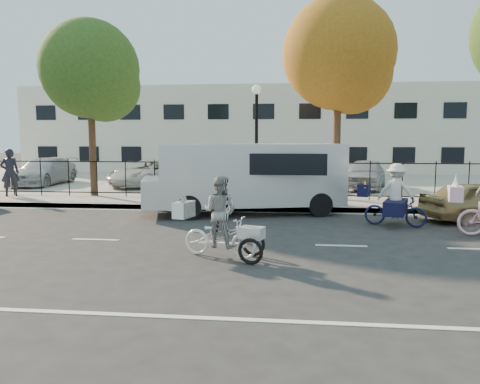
# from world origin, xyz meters

# --- Properties ---
(ground) EXTENTS (120.00, 120.00, 0.00)m
(ground) POSITION_xyz_m (0.00, 0.00, 0.00)
(ground) COLOR #333334
(road_markings) EXTENTS (60.00, 9.52, 0.01)m
(road_markings) POSITION_xyz_m (0.00, 0.00, 0.01)
(road_markings) COLOR silver
(road_markings) RESTS_ON ground
(curb) EXTENTS (60.00, 0.10, 0.15)m
(curb) POSITION_xyz_m (0.00, 5.05, 0.07)
(curb) COLOR #A8A399
(curb) RESTS_ON ground
(sidewalk) EXTENTS (60.00, 2.20, 0.15)m
(sidewalk) POSITION_xyz_m (0.00, 6.10, 0.07)
(sidewalk) COLOR #A8A399
(sidewalk) RESTS_ON ground
(parking_lot) EXTENTS (60.00, 15.60, 0.15)m
(parking_lot) POSITION_xyz_m (0.00, 15.00, 0.07)
(parking_lot) COLOR #A8A399
(parking_lot) RESTS_ON ground
(iron_fence) EXTENTS (58.00, 0.06, 1.50)m
(iron_fence) POSITION_xyz_m (0.00, 7.20, 0.90)
(iron_fence) COLOR black
(iron_fence) RESTS_ON sidewalk
(building) EXTENTS (34.00, 10.00, 6.00)m
(building) POSITION_xyz_m (0.00, 25.00, 3.00)
(building) COLOR silver
(building) RESTS_ON ground
(lamppost) EXTENTS (0.36, 0.36, 4.33)m
(lamppost) POSITION_xyz_m (0.50, 6.80, 3.11)
(lamppost) COLOR black
(lamppost) RESTS_ON sidewalk
(street_sign) EXTENTS (0.85, 0.06, 1.80)m
(street_sign) POSITION_xyz_m (-1.85, 6.80, 1.42)
(street_sign) COLOR black
(street_sign) RESTS_ON sidewalk
(zebra_trike) EXTENTS (2.02, 1.20, 1.73)m
(zebra_trike) POSITION_xyz_m (0.33, -1.31, 0.67)
(zebra_trike) COLOR white
(zebra_trike) RESTS_ON ground
(bull_bike) EXTENTS (1.99, 1.41, 1.79)m
(bull_bike) POSITION_xyz_m (4.76, 2.68, 0.72)
(bull_bike) COLOR #101436
(bull_bike) RESTS_ON ground
(white_van) EXTENTS (6.93, 3.60, 2.31)m
(white_van) POSITION_xyz_m (0.36, 4.50, 1.28)
(white_van) COLOR silver
(white_van) RESTS_ON ground
(gold_sedan) EXTENTS (3.85, 2.64, 1.22)m
(gold_sedan) POSITION_xyz_m (7.48, 3.80, 0.61)
(gold_sedan) COLOR #9F8B56
(gold_sedan) RESTS_ON ground
(pedestrian) EXTENTS (0.84, 0.78, 1.92)m
(pedestrian) POSITION_xyz_m (-9.49, 6.80, 1.11)
(pedestrian) COLOR black
(pedestrian) RESTS_ON sidewalk
(lot_car_a) EXTENTS (1.92, 4.62, 1.34)m
(lot_car_a) POSITION_xyz_m (-10.56, 11.36, 0.82)
(lot_car_a) COLOR #B5B7BD
(lot_car_a) RESTS_ON parking_lot
(lot_car_b) EXTENTS (3.46, 4.98, 1.26)m
(lot_car_b) POSITION_xyz_m (-5.16, 11.26, 0.78)
(lot_car_b) COLOR silver
(lot_car_b) RESTS_ON parking_lot
(lot_car_c) EXTENTS (2.08, 3.93, 1.23)m
(lot_car_c) POSITION_xyz_m (1.60, 10.04, 0.77)
(lot_car_c) COLOR #46494D
(lot_car_c) RESTS_ON parking_lot
(lot_car_d) EXTENTS (2.63, 4.37, 1.39)m
(lot_car_d) POSITION_xyz_m (5.23, 11.10, 0.85)
(lot_car_d) COLOR #ABAEB3
(lot_car_d) RESTS_ON parking_lot
(tree_west) EXTENTS (3.93, 3.93, 7.20)m
(tree_west) POSITION_xyz_m (-6.09, 7.47, 5.04)
(tree_west) COLOR #442D1D
(tree_west) RESTS_ON ground
(tree_mid) EXTENTS (4.26, 4.26, 7.80)m
(tree_mid) POSITION_xyz_m (3.69, 7.50, 5.46)
(tree_mid) COLOR #442D1D
(tree_mid) RESTS_ON ground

